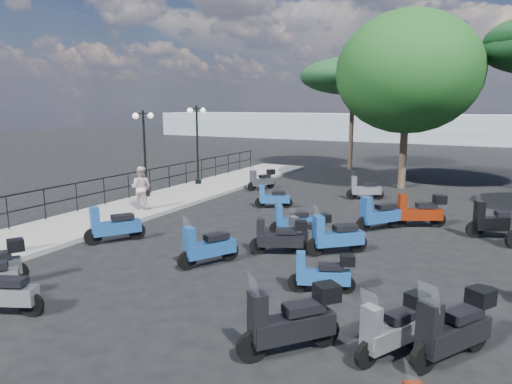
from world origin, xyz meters
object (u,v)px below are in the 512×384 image
at_px(lamp_post_1, 145,148).
at_px(scooter_15, 308,231).
at_px(scooter_19, 393,329).
at_px(scooter_22, 496,222).
at_px(scooter_13, 207,247).
at_px(scooter_14, 322,274).
at_px(scooter_4, 273,198).
at_px(lamp_post_2, 197,140).
at_px(pedestrian_far, 141,188).
at_px(scooter_18, 453,329).
at_px(scooter_21, 379,215).
at_px(scooter_12, 291,322).
at_px(scooter_9, 292,221).
at_px(scooter_8, 280,238).
at_px(scooter_16, 420,211).
at_px(scooter_20, 336,237).
at_px(broadleaf_tree, 408,73).
at_px(scooter_5, 262,180).
at_px(pine_2, 353,76).
at_px(scooter_10, 364,189).
at_px(scooter_3, 113,226).

xyz_separation_m(lamp_post_1, scooter_15, (8.71, -3.06, -1.81)).
relative_size(scooter_19, scooter_22, 0.83).
relative_size(scooter_13, scooter_14, 1.14).
distance_m(scooter_4, scooter_15, 5.08).
xyz_separation_m(lamp_post_2, scooter_14, (10.02, -9.77, -1.92)).
xyz_separation_m(pedestrian_far, scooter_4, (4.14, 2.99, -0.55)).
height_order(scooter_18, scooter_21, scooter_21).
height_order(scooter_12, scooter_15, scooter_12).
height_order(scooter_4, scooter_22, scooter_22).
distance_m(lamp_post_2, scooter_9, 9.75).
distance_m(lamp_post_2, scooter_8, 11.40).
xyz_separation_m(scooter_14, scooter_16, (1.06, 6.73, 0.11)).
relative_size(scooter_19, scooter_20, 1.02).
bearing_deg(scooter_4, broadleaf_tree, -55.68).
height_order(lamp_post_1, scooter_5, lamp_post_1).
bearing_deg(scooter_8, scooter_19, -159.32).
bearing_deg(scooter_22, pine_2, 10.77).
bearing_deg(lamp_post_1, scooter_9, -8.97).
xyz_separation_m(scooter_4, broadleaf_tree, (3.74, 6.98, 5.15)).
distance_m(scooter_19, pine_2, 23.17).
bearing_deg(scooter_5, scooter_10, -154.19).
bearing_deg(scooter_16, scooter_3, 99.86).
xyz_separation_m(scooter_13, scooter_21, (3.13, 5.42, 0.03)).
distance_m(pedestrian_far, scooter_9, 6.31).
xyz_separation_m(scooter_13, scooter_22, (6.57, 6.16, 0.03)).
bearing_deg(scooter_15, scooter_12, 147.27).
relative_size(lamp_post_1, pedestrian_far, 2.26).
bearing_deg(scooter_3, scooter_13, -152.55).
bearing_deg(pine_2, broadleaf_tree, -52.74).
height_order(pedestrian_far, scooter_10, pedestrian_far).
relative_size(scooter_14, scooter_15, 1.11).
xyz_separation_m(scooter_4, scooter_9, (2.14, -3.07, 0.00)).
relative_size(pedestrian_far, scooter_19, 1.11).
relative_size(pedestrian_far, scooter_20, 1.14).
bearing_deg(scooter_10, scooter_9, 147.16).
height_order(lamp_post_1, scooter_12, lamp_post_1).
relative_size(scooter_8, scooter_20, 1.06).
xyz_separation_m(scooter_4, scooter_21, (4.49, -1.33, 0.09)).
bearing_deg(scooter_16, pedestrian_far, 77.60).
bearing_deg(scooter_5, scooter_16, -179.22).
bearing_deg(broadleaf_tree, scooter_21, -84.88).
xyz_separation_m(scooter_14, scooter_19, (1.88, -1.93, 0.04)).
height_order(scooter_3, scooter_18, scooter_18).
bearing_deg(scooter_16, pine_2, -2.31).
bearing_deg(scooter_13, broadleaf_tree, -71.99).
relative_size(lamp_post_2, scooter_22, 2.19).
height_order(scooter_10, scooter_21, scooter_21).
height_order(lamp_post_2, scooter_9, lamp_post_2).
xyz_separation_m(scooter_8, scooter_14, (1.93, -1.96, -0.04)).
bearing_deg(scooter_12, scooter_20, -39.55).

